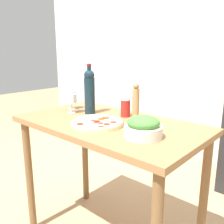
{
  "coord_description": "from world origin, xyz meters",
  "views": [
    {
      "loc": [
        1.08,
        -1.17,
        1.42
      ],
      "look_at": [
        0.0,
        0.04,
        1.01
      ],
      "focal_mm": 40.0,
      "sensor_mm": 36.0,
      "label": 1
    }
  ],
  "objects_px": {
    "wine_glass_far": "(71,96)",
    "salt_canister": "(126,107)",
    "wine_bottle": "(90,91)",
    "salad_bowl": "(143,127)",
    "homemade_pizza": "(97,123)",
    "wine_glass_near": "(71,99)",
    "pepper_mill": "(136,102)"
  },
  "relations": [
    {
      "from": "wine_glass_far",
      "to": "salt_canister",
      "type": "relative_size",
      "value": 1.11
    },
    {
      "from": "wine_bottle",
      "to": "salt_canister",
      "type": "relative_size",
      "value": 2.76
    },
    {
      "from": "salad_bowl",
      "to": "homemade_pizza",
      "type": "bearing_deg",
      "value": -178.03
    },
    {
      "from": "wine_glass_near",
      "to": "wine_glass_far",
      "type": "bearing_deg",
      "value": 141.81
    },
    {
      "from": "wine_glass_far",
      "to": "pepper_mill",
      "type": "relative_size",
      "value": 0.59
    },
    {
      "from": "homemade_pizza",
      "to": "wine_bottle",
      "type": "bearing_deg",
      "value": 144.64
    },
    {
      "from": "homemade_pizza",
      "to": "salt_canister",
      "type": "distance_m",
      "value": 0.29
    },
    {
      "from": "wine_bottle",
      "to": "salad_bowl",
      "type": "bearing_deg",
      "value": -15.78
    },
    {
      "from": "wine_glass_far",
      "to": "salt_canister",
      "type": "height_order",
      "value": "wine_glass_far"
    },
    {
      "from": "wine_glass_far",
      "to": "homemade_pizza",
      "type": "height_order",
      "value": "wine_glass_far"
    },
    {
      "from": "salad_bowl",
      "to": "salt_canister",
      "type": "height_order",
      "value": "salt_canister"
    },
    {
      "from": "wine_glass_near",
      "to": "pepper_mill",
      "type": "distance_m",
      "value": 0.5
    },
    {
      "from": "wine_glass_far",
      "to": "homemade_pizza",
      "type": "xyz_separation_m",
      "value": [
        0.47,
        -0.18,
        -0.09
      ]
    },
    {
      "from": "wine_glass_near",
      "to": "salad_bowl",
      "type": "distance_m",
      "value": 0.72
    },
    {
      "from": "wine_bottle",
      "to": "salad_bowl",
      "type": "relative_size",
      "value": 1.74
    },
    {
      "from": "salad_bowl",
      "to": "salt_canister",
      "type": "relative_size",
      "value": 1.59
    },
    {
      "from": "salad_bowl",
      "to": "homemade_pizza",
      "type": "xyz_separation_m",
      "value": [
        -0.34,
        -0.01,
        -0.04
      ]
    },
    {
      "from": "wine_bottle",
      "to": "salt_canister",
      "type": "bearing_deg",
      "value": 22.11
    },
    {
      "from": "homemade_pizza",
      "to": "salt_canister",
      "type": "bearing_deg",
      "value": 89.37
    },
    {
      "from": "wine_glass_near",
      "to": "pepper_mill",
      "type": "bearing_deg",
      "value": 19.34
    },
    {
      "from": "wine_bottle",
      "to": "salad_bowl",
      "type": "distance_m",
      "value": 0.63
    },
    {
      "from": "homemade_pizza",
      "to": "salt_canister",
      "type": "height_order",
      "value": "salt_canister"
    },
    {
      "from": "wine_glass_near",
      "to": "salt_canister",
      "type": "xyz_separation_m",
      "value": [
        0.37,
        0.19,
        -0.04
      ]
    },
    {
      "from": "pepper_mill",
      "to": "salt_canister",
      "type": "height_order",
      "value": "pepper_mill"
    },
    {
      "from": "wine_bottle",
      "to": "pepper_mill",
      "type": "bearing_deg",
      "value": 13.25
    },
    {
      "from": "wine_glass_near",
      "to": "salt_canister",
      "type": "bearing_deg",
      "value": 26.62
    },
    {
      "from": "wine_bottle",
      "to": "pepper_mill",
      "type": "relative_size",
      "value": 1.47
    },
    {
      "from": "wine_glass_near",
      "to": "salad_bowl",
      "type": "xyz_separation_m",
      "value": [
        0.71,
        -0.09,
        -0.05
      ]
    },
    {
      "from": "salad_bowl",
      "to": "salt_canister",
      "type": "distance_m",
      "value": 0.44
    },
    {
      "from": "salt_canister",
      "to": "wine_bottle",
      "type": "bearing_deg",
      "value": -157.89
    },
    {
      "from": "pepper_mill",
      "to": "salad_bowl",
      "type": "height_order",
      "value": "pepper_mill"
    },
    {
      "from": "homemade_pizza",
      "to": "wine_glass_near",
      "type": "bearing_deg",
      "value": 164.9
    }
  ]
}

